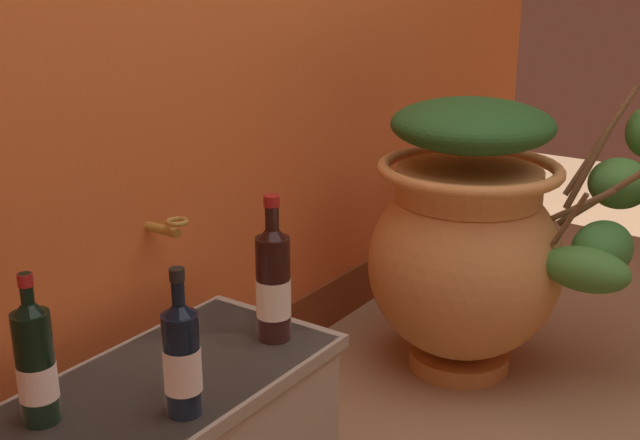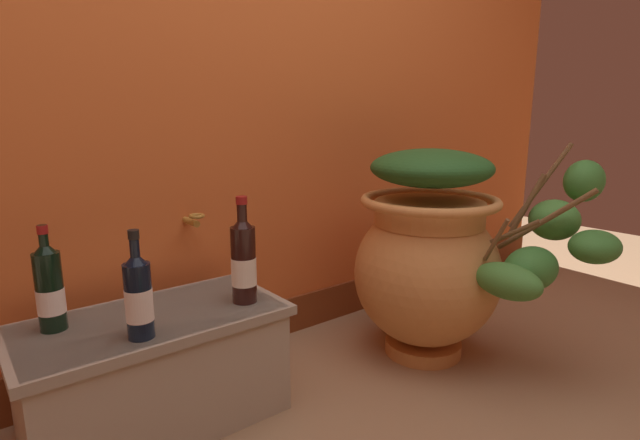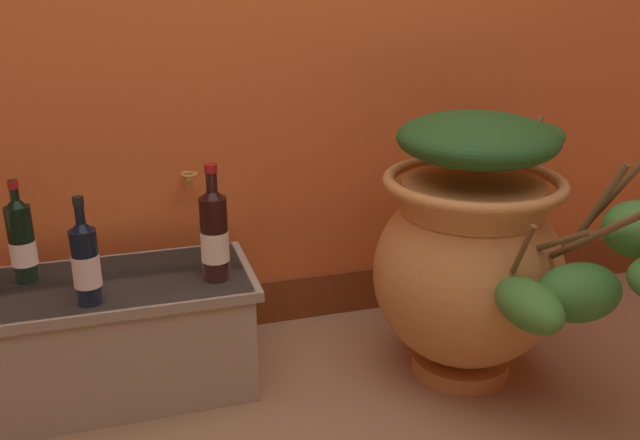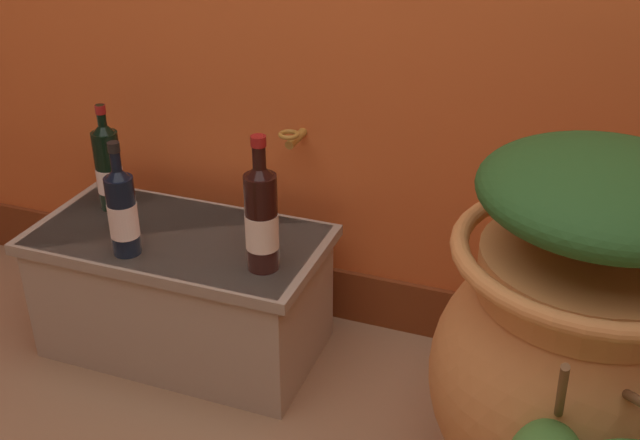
% 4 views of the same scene
% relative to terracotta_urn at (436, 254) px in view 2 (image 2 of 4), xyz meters
% --- Properties ---
extents(back_wall, '(4.40, 0.33, 2.60)m').
position_rel_terracotta_urn_xyz_m(back_wall, '(-0.62, 0.62, 0.87)').
color(back_wall, '#D6662D').
rests_on(back_wall, ground_plane).
extents(terracotta_urn, '(0.78, 0.94, 0.86)m').
position_rel_terracotta_urn_xyz_m(terracotta_urn, '(0.00, 0.00, 0.00)').
color(terracotta_urn, '#D68E4C').
rests_on(terracotta_urn, ground_plane).
extents(stone_ledge, '(0.78, 0.41, 0.36)m').
position_rel_terracotta_urn_xyz_m(stone_ledge, '(-1.04, 0.23, -0.23)').
color(stone_ledge, '#B2A893').
rests_on(stone_ledge, ground_plane).
extents(wine_bottle_left, '(0.07, 0.07, 0.30)m').
position_rel_terracotta_urn_xyz_m(wine_bottle_left, '(-1.29, 0.32, 0.06)').
color(wine_bottle_left, black).
rests_on(wine_bottle_left, stone_ledge).
extents(wine_bottle_middle, '(0.08, 0.08, 0.34)m').
position_rel_terracotta_urn_xyz_m(wine_bottle_middle, '(-0.76, 0.17, 0.08)').
color(wine_bottle_middle, black).
rests_on(wine_bottle_middle, stone_ledge).
extents(wine_bottle_right, '(0.07, 0.07, 0.30)m').
position_rel_terracotta_urn_xyz_m(wine_bottle_right, '(-1.11, 0.11, 0.06)').
color(wine_bottle_right, black).
rests_on(wine_bottle_right, stone_ledge).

